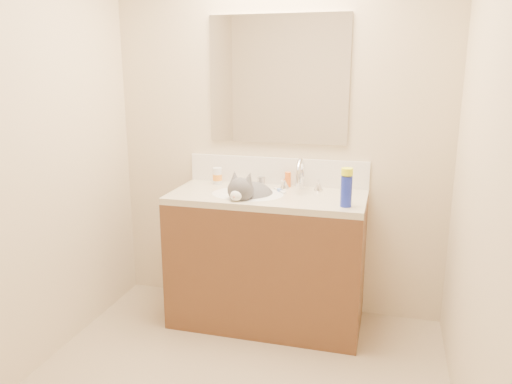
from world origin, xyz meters
The scene contains 16 objects.
room_shell centered at (0.00, 0.00, 1.49)m, with size 2.24×2.54×2.52m.
vanity_cabinet centered at (0.00, 0.97, 0.41)m, with size 1.20×0.55×0.82m, color brown.
counter_slab centered at (0.00, 0.97, 0.84)m, with size 1.20×0.55×0.04m, color beige.
basin centered at (-0.12, 0.94, 0.79)m, with size 0.45×0.36×0.14m, color white.
faucet centered at (0.18, 1.11, 0.95)m, with size 0.28×0.20×0.21m.
cat centered at (-0.11, 0.94, 0.83)m, with size 0.34×0.44×0.33m.
backsplash centered at (0.00, 1.24, 0.95)m, with size 1.20×0.02×0.18m, color white.
mirror centered at (0.00, 1.24, 1.54)m, with size 0.90×0.02×0.80m, color white.
pill_bottle centered at (-0.39, 1.15, 0.91)m, with size 0.06×0.06×0.11m, color silver.
pill_label centered at (-0.39, 1.15, 0.91)m, with size 0.06×0.06×0.04m, color orange.
silver_jar centered at (-0.09, 1.16, 0.89)m, with size 0.06×0.06×0.06m, color #B7B7BC.
amber_bottle centered at (0.08, 1.19, 0.91)m, with size 0.04×0.04×0.10m, color orange.
toothbrush centered at (0.06, 1.05, 0.87)m, with size 0.02×0.15×0.01m, color silver.
toothbrush_head centered at (0.06, 1.05, 0.87)m, with size 0.02×0.03×0.02m, color #6183D0.
spray_can centered at (0.49, 0.81, 0.95)m, with size 0.06×0.06×0.17m, color #1928B3.
spray_cap centered at (0.49, 0.81, 1.06)m, with size 0.06×0.06×0.04m, color #F2FF1A.
Camera 1 is at (0.71, -1.92, 1.63)m, focal length 35.00 mm.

